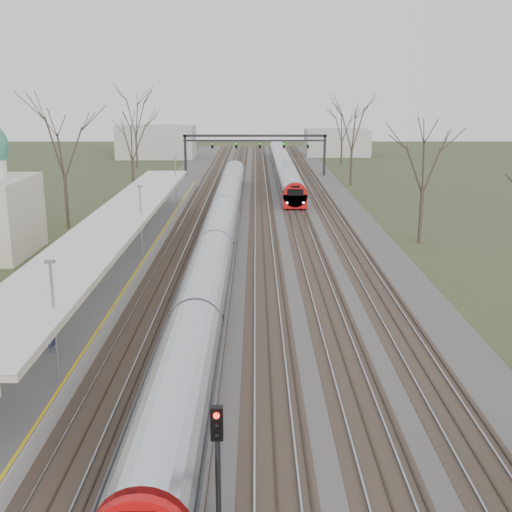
# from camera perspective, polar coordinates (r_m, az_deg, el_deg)

# --- Properties ---
(track_bed) EXTENTS (24.00, 160.00, 0.22)m
(track_bed) POSITION_cam_1_polar(r_m,az_deg,el_deg) (66.27, -0.10, 3.79)
(track_bed) COLOR #474442
(track_bed) RESTS_ON ground
(platform) EXTENTS (3.50, 69.00, 1.00)m
(platform) POSITION_cam_1_polar(r_m,az_deg,el_deg) (49.96, -10.86, 0.45)
(platform) COLOR #9E9B93
(platform) RESTS_ON ground
(canopy) EXTENTS (4.10, 50.00, 3.11)m
(canopy) POSITION_cam_1_polar(r_m,az_deg,el_deg) (44.91, -12.11, 3.28)
(canopy) COLOR slate
(canopy) RESTS_ON platform
(signal_gantry) EXTENTS (21.00, 0.59, 6.08)m
(signal_gantry) POSITION_cam_1_polar(r_m,az_deg,el_deg) (95.38, -0.07, 10.05)
(signal_gantry) COLOR black
(signal_gantry) RESTS_ON ground
(tree_west_far) EXTENTS (5.50, 5.50, 11.33)m
(tree_west_far) POSITION_cam_1_polar(r_m,az_deg,el_deg) (60.78, -16.86, 9.77)
(tree_west_far) COLOR #2D231C
(tree_west_far) RESTS_ON ground
(tree_east_far) EXTENTS (5.00, 5.00, 10.30)m
(tree_east_far) POSITION_cam_1_polar(r_m,az_deg,el_deg) (54.11, 14.77, 8.61)
(tree_east_far) COLOR #2D231C
(tree_east_far) RESTS_ON ground
(train_near) EXTENTS (2.62, 75.21, 3.05)m
(train_near) POSITION_cam_1_polar(r_m,az_deg,el_deg) (51.92, -3.16, 2.33)
(train_near) COLOR #A6A8B0
(train_near) RESTS_ON ground
(train_far) EXTENTS (2.62, 60.21, 3.05)m
(train_far) POSITION_cam_1_polar(r_m,az_deg,el_deg) (97.10, 2.44, 8.09)
(train_far) COLOR #A6A8B0
(train_far) RESTS_ON ground
(passenger) EXTENTS (0.49, 0.64, 1.57)m
(passenger) POSITION_cam_1_polar(r_m,az_deg,el_deg) (30.41, -17.70, -6.76)
(passenger) COLOR #293051
(passenger) RESTS_ON platform
(signal_post) EXTENTS (0.35, 0.45, 4.10)m
(signal_post) POSITION_cam_1_polar(r_m,az_deg,el_deg) (18.77, -3.45, -16.83)
(signal_post) COLOR black
(signal_post) RESTS_ON ground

